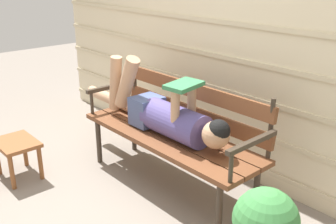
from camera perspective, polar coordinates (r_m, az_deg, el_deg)
ground_plane at (r=3.11m, az=-1.64°, el=-11.27°), size 12.00×12.00×0.00m
house_siding at (r=3.17m, az=8.26°, el=12.92°), size 4.73×0.08×2.46m
park_bench at (r=3.00m, az=1.01°, el=-2.21°), size 1.58×0.51×0.86m
reclining_person at (r=2.96m, az=-0.88°, el=-0.12°), size 1.76×0.27×0.55m
footstool at (r=3.40m, az=-21.12°, el=-4.96°), size 0.39×0.29×0.32m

